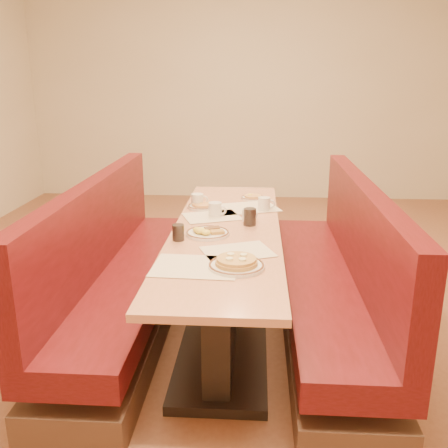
# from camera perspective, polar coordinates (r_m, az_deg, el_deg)

# --- Properties ---
(ground) EXTENTS (8.00, 8.00, 0.00)m
(ground) POSITION_cam_1_polar(r_m,az_deg,el_deg) (3.58, 0.25, -12.07)
(ground) COLOR #9E6647
(ground) RESTS_ON ground
(room_envelope) EXTENTS (6.04, 8.04, 2.82)m
(room_envelope) POSITION_cam_1_polar(r_m,az_deg,el_deg) (3.14, 0.30, 20.55)
(room_envelope) COLOR beige
(room_envelope) RESTS_ON ground
(diner_table) EXTENTS (0.70, 2.50, 0.75)m
(diner_table) POSITION_cam_1_polar(r_m,az_deg,el_deg) (3.41, 0.26, -6.56)
(diner_table) COLOR black
(diner_table) RESTS_ON ground
(booth_left) EXTENTS (0.55, 2.50, 1.05)m
(booth_left) POSITION_cam_1_polar(r_m,az_deg,el_deg) (3.53, -11.76, -6.30)
(booth_left) COLOR #4C3326
(booth_left) RESTS_ON ground
(booth_right) EXTENTS (0.55, 2.50, 1.05)m
(booth_right) POSITION_cam_1_polar(r_m,az_deg,el_deg) (3.45, 12.57, -6.92)
(booth_right) COLOR #4C3326
(booth_right) RESTS_ON ground
(placemat_near_left) EXTENTS (0.46, 0.35, 0.00)m
(placemat_near_left) POSITION_cam_1_polar(r_m,az_deg,el_deg) (2.64, -3.28, -4.85)
(placemat_near_left) COLOR beige
(placemat_near_left) RESTS_ON diner_table
(placemat_near_right) EXTENTS (0.46, 0.41, 0.00)m
(placemat_near_right) POSITION_cam_1_polar(r_m,az_deg,el_deg) (2.85, 1.54, -3.17)
(placemat_near_right) COLOR beige
(placemat_near_right) RESTS_ON diner_table
(placemat_far_left) EXTENTS (0.46, 0.40, 0.00)m
(placemat_far_left) POSITION_cam_1_polar(r_m,az_deg,el_deg) (3.54, -1.40, 0.87)
(placemat_far_left) COLOR beige
(placemat_far_left) RESTS_ON diner_table
(placemat_far_right) EXTENTS (0.54, 0.48, 0.00)m
(placemat_far_right) POSITION_cam_1_polar(r_m,az_deg,el_deg) (3.78, 2.58, 1.87)
(placemat_far_right) COLOR beige
(placemat_far_right) RESTS_ON diner_table
(pancake_plate) EXTENTS (0.30, 0.30, 0.07)m
(pancake_plate) POSITION_cam_1_polar(r_m,az_deg,el_deg) (2.62, 1.43, -4.57)
(pancake_plate) COLOR silver
(pancake_plate) RESTS_ON diner_table
(eggs_plate) EXTENTS (0.28, 0.28, 0.06)m
(eggs_plate) POSITION_cam_1_polar(r_m,az_deg,el_deg) (3.15, -1.94, -0.97)
(eggs_plate) COLOR silver
(eggs_plate) RESTS_ON diner_table
(extra_plate_mid) EXTENTS (0.19, 0.19, 0.04)m
(extra_plate_mid) POSITION_cam_1_polar(r_m,az_deg,el_deg) (4.07, 3.30, 3.07)
(extra_plate_mid) COLOR silver
(extra_plate_mid) RESTS_ON diner_table
(extra_plate_far) EXTENTS (0.23, 0.23, 0.05)m
(extra_plate_far) POSITION_cam_1_polar(r_m,az_deg,el_deg) (3.79, -2.45, 2.09)
(extra_plate_far) COLOR silver
(extra_plate_far) RESTS_ON diner_table
(coffee_mug_a) EXTENTS (0.11, 0.08, 0.08)m
(coffee_mug_a) POSITION_cam_1_polar(r_m,az_deg,el_deg) (3.44, 2.79, 1.04)
(coffee_mug_a) COLOR silver
(coffee_mug_a) RESTS_ON diner_table
(coffee_mug_b) EXTENTS (0.13, 0.09, 0.10)m
(coffee_mug_b) POSITION_cam_1_polar(r_m,az_deg,el_deg) (3.55, -0.96, 1.70)
(coffee_mug_b) COLOR silver
(coffee_mug_b) RESTS_ON diner_table
(coffee_mug_c) EXTENTS (0.13, 0.09, 0.10)m
(coffee_mug_c) POSITION_cam_1_polar(r_m,az_deg,el_deg) (3.72, 4.66, 2.34)
(coffee_mug_c) COLOR silver
(coffee_mug_c) RESTS_ON diner_table
(coffee_mug_d) EXTENTS (0.13, 0.09, 0.10)m
(coffee_mug_d) POSITION_cam_1_polar(r_m,az_deg,el_deg) (3.82, -3.01, 2.76)
(coffee_mug_d) COLOR silver
(coffee_mug_d) RESTS_ON diner_table
(soda_tumbler_near) EXTENTS (0.07, 0.07, 0.10)m
(soda_tumbler_near) POSITION_cam_1_polar(r_m,az_deg,el_deg) (3.05, -5.25, -0.98)
(soda_tumbler_near) COLOR black
(soda_tumbler_near) RESTS_ON diner_table
(soda_tumbler_mid) EXTENTS (0.08, 0.08, 0.12)m
(soda_tumbler_mid) POSITION_cam_1_polar(r_m,az_deg,el_deg) (3.34, 2.97, 0.83)
(soda_tumbler_mid) COLOR black
(soda_tumbler_mid) RESTS_ON diner_table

